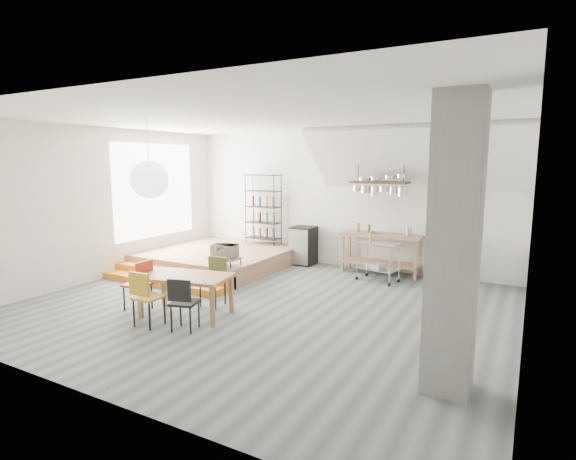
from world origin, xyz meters
The scene contains 26 objects.
floor centered at (0.00, 0.00, 0.00)m, with size 8.00×8.00×0.00m, color #525B5F.
wall_back centered at (0.00, 3.50, 1.60)m, with size 8.00×0.04×3.20m, color silver.
wall_left centered at (-4.00, 0.00, 1.60)m, with size 0.04×7.00×3.20m, color silver.
wall_right centered at (4.00, 0.00, 1.60)m, with size 0.04×7.00×3.20m, color silver.
ceiling centered at (0.00, 0.00, 3.20)m, with size 8.00×7.00×0.02m, color white.
slope_ceiling centered at (1.80, 2.90, 2.55)m, with size 4.40×1.80×0.15m, color white.
window_pane centered at (-3.98, 1.50, 1.80)m, with size 0.02×2.50×2.20m, color white.
platform centered at (-2.50, 2.00, 0.20)m, with size 3.00×3.00×0.40m, color #A07250.
step_lower centered at (-2.50, 0.05, 0.07)m, with size 3.00×0.35×0.13m, color orange.
step_upper centered at (-2.50, 0.40, 0.13)m, with size 3.00×0.35×0.27m, color orange.
concrete_column centered at (3.30, -1.50, 1.60)m, with size 0.50×0.50×3.20m, color gray.
kitchen_counter centered at (1.10, 3.15, 0.63)m, with size 1.80×0.60×0.91m.
stove centered at (2.50, 3.16, 0.48)m, with size 0.60×0.60×1.18m.
pot_rack centered at (1.13, 2.92, 1.98)m, with size 1.20×0.50×1.43m.
wire_shelving centered at (-2.00, 3.20, 1.33)m, with size 0.88×0.38×1.80m.
microwave_shelf centered at (-1.40, 0.75, 0.55)m, with size 0.60×0.40×0.16m.
paper_lantern centered at (-1.43, -1.15, 2.20)m, with size 0.60×0.60×0.60m, color white.
dining_table centered at (-0.84, -1.04, 0.60)m, with size 1.55×1.06×0.67m.
chair_mustard centered at (-1.03, -1.73, 0.52)m, with size 0.41×0.41×0.87m.
chair_black centered at (-0.40, -1.61, 0.49)m, with size 0.46×0.46×0.82m.
chair_olive centered at (-0.78, -0.37, 0.50)m, with size 0.41×0.41×0.84m.
chair_red centered at (-1.68, -1.21, 0.51)m, with size 0.41×0.41×0.86m.
rolling_cart centered at (1.24, 2.52, 0.53)m, with size 0.91×0.63×0.82m.
mini_fridge centered at (-0.86, 3.20, 0.46)m, with size 0.54×0.54×0.92m, color black.
microwave centered at (-1.40, 0.75, 0.70)m, with size 0.49×0.33×0.27m, color beige.
bowl centered at (0.94, 3.10, 0.93)m, with size 0.19×0.19×0.05m, color silver.
Camera 1 is at (4.00, -6.42, 2.49)m, focal length 28.00 mm.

